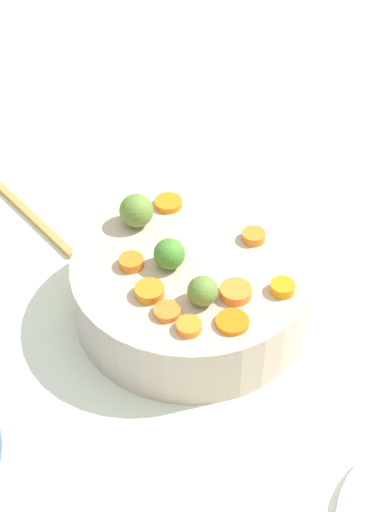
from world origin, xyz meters
TOP-DOWN VIEW (x-y plane):
  - tabletop at (0.00, 0.00)m, footprint 2.40×2.40m
  - serving_bowl_carrots at (0.02, 0.02)m, footprint 0.28×0.28m
  - carrot_slice_0 at (0.11, 0.01)m, footprint 0.04×0.04m
  - carrot_slice_1 at (-0.04, -0.03)m, footprint 0.04×0.04m
  - carrot_slice_2 at (-0.04, 0.00)m, footprint 0.04×0.04m
  - carrot_slice_3 at (-0.03, -0.07)m, footprint 0.04×0.04m
  - carrot_slice_4 at (-0.04, 0.05)m, footprint 0.04×0.04m
  - carrot_slice_5 at (0.06, 0.12)m, footprint 0.05×0.05m
  - carrot_slice_6 at (0.08, -0.08)m, footprint 0.04×0.04m
  - carrot_slice_7 at (0.01, -0.09)m, footprint 0.05×0.05m
  - carrot_slice_8 at (0.04, -0.05)m, footprint 0.04×0.04m
  - brussels_sprout_0 at (0.01, 0.11)m, footprint 0.04×0.04m
  - brussels_sprout_1 at (0.00, -0.04)m, footprint 0.03×0.03m
  - brussels_sprout_2 at (0.00, 0.03)m, footprint 0.04×0.04m

SIDE VIEW (x-z plane):
  - tabletop at x=0.00m, z-range 0.00..0.02m
  - serving_bowl_carrots at x=0.02m, z-range 0.02..0.10m
  - carrot_slice_7 at x=0.01m, z-range 0.10..0.11m
  - carrot_slice_1 at x=-0.04m, z-range 0.10..0.11m
  - carrot_slice_5 at x=0.06m, z-range 0.10..0.11m
  - carrot_slice_3 at x=-0.03m, z-range 0.10..0.11m
  - carrot_slice_0 at x=0.11m, z-range 0.10..0.11m
  - carrot_slice_4 at x=-0.04m, z-range 0.10..0.11m
  - carrot_slice_8 at x=0.04m, z-range 0.10..0.11m
  - carrot_slice_2 at x=-0.04m, z-range 0.10..0.11m
  - carrot_slice_6 at x=0.08m, z-range 0.10..0.11m
  - brussels_sprout_1 at x=0.00m, z-range 0.10..0.14m
  - brussels_sprout_2 at x=0.00m, z-range 0.10..0.14m
  - brussels_sprout_0 at x=0.01m, z-range 0.10..0.14m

